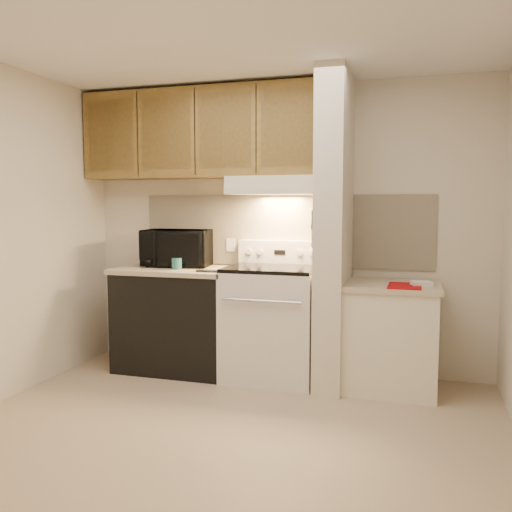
% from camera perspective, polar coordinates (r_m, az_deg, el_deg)
% --- Properties ---
extents(floor, '(3.60, 3.60, 0.00)m').
position_cam_1_polar(floor, '(3.68, -3.17, -18.01)').
color(floor, tan).
rests_on(floor, ground).
extents(ceiling, '(3.60, 3.60, 0.00)m').
position_cam_1_polar(ceiling, '(3.54, -3.39, 22.48)').
color(ceiling, white).
rests_on(ceiling, wall_back).
extents(wall_back, '(3.60, 2.50, 0.02)m').
position_cam_1_polar(wall_back, '(4.82, 2.82, 2.87)').
color(wall_back, beige).
rests_on(wall_back, floor).
extents(backsplash, '(2.60, 0.02, 0.63)m').
position_cam_1_polar(backsplash, '(4.81, 2.78, 2.68)').
color(backsplash, '#FFEFCC').
rests_on(backsplash, wall_back).
extents(range_body, '(0.76, 0.65, 0.92)m').
position_cam_1_polar(range_body, '(4.59, 1.73, -7.21)').
color(range_body, silver).
rests_on(range_body, floor).
extents(oven_window, '(0.50, 0.01, 0.30)m').
position_cam_1_polar(oven_window, '(4.28, 0.63, -7.58)').
color(oven_window, black).
rests_on(oven_window, range_body).
extents(oven_handle, '(0.65, 0.02, 0.02)m').
position_cam_1_polar(oven_handle, '(4.20, 0.49, -4.76)').
color(oven_handle, silver).
rests_on(oven_handle, range_body).
extents(cooktop, '(0.74, 0.64, 0.03)m').
position_cam_1_polar(cooktop, '(4.51, 1.75, -1.31)').
color(cooktop, black).
rests_on(cooktop, range_body).
extents(range_backguard, '(0.76, 0.08, 0.20)m').
position_cam_1_polar(range_backguard, '(4.77, 2.63, 0.44)').
color(range_backguard, silver).
rests_on(range_backguard, range_body).
extents(range_display, '(0.10, 0.01, 0.04)m').
position_cam_1_polar(range_display, '(4.73, 2.51, 0.40)').
color(range_display, black).
rests_on(range_display, range_backguard).
extents(range_knob_left_outer, '(0.05, 0.02, 0.05)m').
position_cam_1_polar(range_knob_left_outer, '(4.81, -0.74, 0.48)').
color(range_knob_left_outer, silver).
rests_on(range_knob_left_outer, range_backguard).
extents(range_knob_left_inner, '(0.05, 0.02, 0.05)m').
position_cam_1_polar(range_knob_left_inner, '(4.78, 0.41, 0.45)').
color(range_knob_left_inner, silver).
rests_on(range_knob_left_inner, range_backguard).
extents(range_knob_right_inner, '(0.05, 0.02, 0.05)m').
position_cam_1_polar(range_knob_right_inner, '(4.69, 4.63, 0.34)').
color(range_knob_right_inner, silver).
rests_on(range_knob_right_inner, range_backguard).
extents(range_knob_right_outer, '(0.05, 0.02, 0.05)m').
position_cam_1_polar(range_knob_right_outer, '(4.67, 5.83, 0.31)').
color(range_knob_right_outer, silver).
rests_on(range_knob_right_outer, range_backguard).
extents(dishwasher_front, '(1.00, 0.63, 0.87)m').
position_cam_1_polar(dishwasher_front, '(4.90, -8.30, -6.76)').
color(dishwasher_front, black).
rests_on(dishwasher_front, floor).
extents(left_countertop, '(1.04, 0.67, 0.04)m').
position_cam_1_polar(left_countertop, '(4.83, -8.38, -1.47)').
color(left_countertop, '#BAAB8E').
rests_on(left_countertop, dishwasher_front).
extents(spoon_rest, '(0.23, 0.08, 0.02)m').
position_cam_1_polar(spoon_rest, '(4.48, -4.82, -1.59)').
color(spoon_rest, black).
rests_on(spoon_rest, left_countertop).
extents(teal_jar, '(0.10, 0.10, 0.10)m').
position_cam_1_polar(teal_jar, '(4.71, -8.35, -0.80)').
color(teal_jar, '#256260').
rests_on(teal_jar, left_countertop).
extents(outlet, '(0.08, 0.01, 0.12)m').
position_cam_1_polar(outlet, '(4.94, -2.68, 1.18)').
color(outlet, beige).
rests_on(outlet, backsplash).
extents(microwave, '(0.65, 0.49, 0.33)m').
position_cam_1_polar(microwave, '(4.96, -8.24, 0.86)').
color(microwave, black).
rests_on(microwave, left_countertop).
extents(partition_pillar, '(0.22, 0.70, 2.50)m').
position_cam_1_polar(partition_pillar, '(4.38, 8.21, 2.57)').
color(partition_pillar, beige).
rests_on(partition_pillar, floor).
extents(pillar_trim, '(0.01, 0.70, 0.04)m').
position_cam_1_polar(pillar_trim, '(4.39, 6.72, 3.25)').
color(pillar_trim, olive).
rests_on(pillar_trim, partition_pillar).
extents(knife_strip, '(0.02, 0.42, 0.04)m').
position_cam_1_polar(knife_strip, '(4.35, 6.53, 3.49)').
color(knife_strip, black).
rests_on(knife_strip, partition_pillar).
extents(knife_blade_a, '(0.01, 0.03, 0.16)m').
position_cam_1_polar(knife_blade_a, '(4.18, 5.94, 2.06)').
color(knife_blade_a, silver).
rests_on(knife_blade_a, knife_strip).
extents(knife_handle_a, '(0.02, 0.02, 0.10)m').
position_cam_1_polar(knife_handle_a, '(4.19, 6.00, 4.12)').
color(knife_handle_a, black).
rests_on(knife_handle_a, knife_strip).
extents(knife_blade_b, '(0.01, 0.04, 0.18)m').
position_cam_1_polar(knife_blade_b, '(4.27, 6.16, 1.99)').
color(knife_blade_b, silver).
rests_on(knife_blade_b, knife_strip).
extents(knife_handle_b, '(0.02, 0.02, 0.10)m').
position_cam_1_polar(knife_handle_b, '(4.27, 6.20, 4.14)').
color(knife_handle_b, black).
rests_on(knife_handle_b, knife_strip).
extents(knife_blade_c, '(0.01, 0.04, 0.20)m').
position_cam_1_polar(knife_blade_c, '(4.36, 6.37, 1.92)').
color(knife_blade_c, silver).
rests_on(knife_blade_c, knife_strip).
extents(knife_handle_c, '(0.02, 0.02, 0.10)m').
position_cam_1_polar(knife_handle_c, '(4.33, 6.35, 4.15)').
color(knife_handle_c, black).
rests_on(knife_handle_c, knife_strip).
extents(knife_blade_d, '(0.01, 0.04, 0.16)m').
position_cam_1_polar(knife_blade_d, '(4.42, 6.53, 2.23)').
color(knife_blade_d, silver).
rests_on(knife_blade_d, knife_strip).
extents(knife_handle_d, '(0.02, 0.02, 0.10)m').
position_cam_1_polar(knife_handle_d, '(4.42, 6.56, 4.17)').
color(knife_handle_d, black).
rests_on(knife_handle_d, knife_strip).
extents(knife_blade_e, '(0.01, 0.04, 0.18)m').
position_cam_1_polar(knife_blade_e, '(4.52, 6.76, 2.17)').
color(knife_blade_e, silver).
rests_on(knife_blade_e, knife_strip).
extents(knife_handle_e, '(0.02, 0.02, 0.10)m').
position_cam_1_polar(knife_handle_e, '(4.49, 6.73, 4.19)').
color(knife_handle_e, black).
rests_on(knife_handle_e, knife_strip).
extents(oven_mitt, '(0.03, 0.09, 0.21)m').
position_cam_1_polar(oven_mitt, '(4.57, 6.87, 1.20)').
color(oven_mitt, gray).
rests_on(oven_mitt, partition_pillar).
extents(right_cab_base, '(0.70, 0.60, 0.81)m').
position_cam_1_polar(right_cab_base, '(4.46, 13.99, -8.48)').
color(right_cab_base, beige).
rests_on(right_cab_base, floor).
extents(right_countertop, '(0.74, 0.64, 0.04)m').
position_cam_1_polar(right_countertop, '(4.37, 14.12, -3.07)').
color(right_countertop, '#BAAB8E').
rests_on(right_countertop, right_cab_base).
extents(red_folder, '(0.25, 0.33, 0.01)m').
position_cam_1_polar(red_folder, '(4.22, 15.39, -3.05)').
color(red_folder, '#A1070C').
rests_on(red_folder, right_countertop).
extents(white_box, '(0.17, 0.14, 0.04)m').
position_cam_1_polar(white_box, '(4.27, 17.02, -2.82)').
color(white_box, white).
rests_on(white_box, right_countertop).
extents(range_hood, '(0.78, 0.44, 0.15)m').
position_cam_1_polar(range_hood, '(4.61, 2.18, 7.42)').
color(range_hood, beige).
rests_on(range_hood, upper_cabinets).
extents(hood_lip, '(0.78, 0.04, 0.06)m').
position_cam_1_polar(hood_lip, '(4.40, 1.49, 6.93)').
color(hood_lip, beige).
rests_on(hood_lip, range_hood).
extents(upper_cabinets, '(2.18, 0.33, 0.77)m').
position_cam_1_polar(upper_cabinets, '(4.90, -5.70, 12.67)').
color(upper_cabinets, olive).
rests_on(upper_cabinets, wall_back).
extents(cab_door_a, '(0.46, 0.01, 0.63)m').
position_cam_1_polar(cab_door_a, '(5.13, -15.07, 12.19)').
color(cab_door_a, olive).
rests_on(cab_door_a, upper_cabinets).
extents(cab_gap_a, '(0.01, 0.01, 0.73)m').
position_cam_1_polar(cab_gap_a, '(4.99, -12.35, 12.44)').
color(cab_gap_a, black).
rests_on(cab_gap_a, upper_cabinets).
extents(cab_door_b, '(0.46, 0.01, 0.63)m').
position_cam_1_polar(cab_door_b, '(4.87, -9.47, 12.67)').
color(cab_door_b, olive).
rests_on(cab_door_b, upper_cabinets).
extents(cab_gap_b, '(0.01, 0.01, 0.73)m').
position_cam_1_polar(cab_gap_b, '(4.76, -6.45, 12.89)').
color(cab_gap_b, black).
rests_on(cab_gap_b, upper_cabinets).
extents(cab_door_c, '(0.46, 0.01, 0.63)m').
position_cam_1_polar(cab_door_c, '(4.66, -3.28, 13.07)').
color(cab_door_c, olive).
rests_on(cab_door_c, upper_cabinets).
extents(cab_gap_c, '(0.01, 0.01, 0.73)m').
position_cam_1_polar(cab_gap_c, '(4.57, 0.02, 13.23)').
color(cab_gap_c, black).
rests_on(cab_gap_c, upper_cabinets).
extents(cab_door_d, '(0.46, 0.01, 0.63)m').
position_cam_1_polar(cab_door_d, '(4.50, 3.44, 13.34)').
color(cab_door_d, olive).
rests_on(cab_door_d, upper_cabinets).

